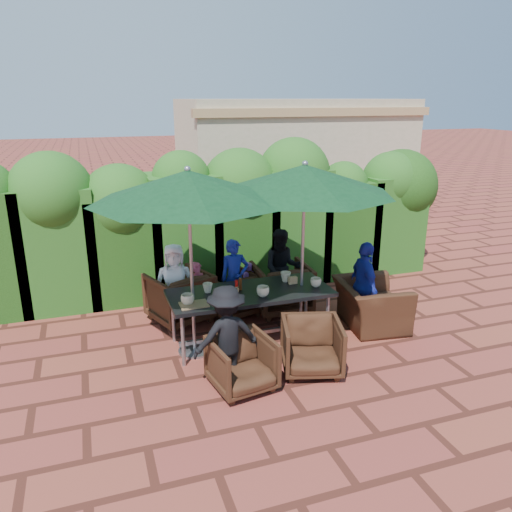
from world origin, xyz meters
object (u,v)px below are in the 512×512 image
object	(u,v)px
chair_far_mid	(233,292)
chair_end_right	(371,297)
chair_near_right	(312,344)
chair_near_left	(242,361)
umbrella_left	(188,187)
chair_far_right	(282,285)
chair_far_left	(180,294)
dining_table	(250,296)
umbrella_right	(305,180)

from	to	relation	value
chair_far_mid	chair_end_right	world-z (taller)	chair_end_right
chair_end_right	chair_near_right	bearing A→B (deg)	130.80
chair_near_left	chair_end_right	world-z (taller)	chair_end_right
umbrella_left	chair_end_right	distance (m)	3.16
chair_far_right	chair_near_left	world-z (taller)	chair_far_right
chair_far_left	chair_near_right	distance (m)	2.34
umbrella_left	chair_near_right	bearing A→B (deg)	-36.81
umbrella_left	chair_far_right	world-z (taller)	umbrella_left
dining_table	chair_near_right	bearing A→B (deg)	-64.35
umbrella_left	chair_far_mid	distance (m)	2.26
chair_far_right	chair_near_right	distance (m)	1.85
umbrella_left	umbrella_right	distance (m)	1.54
dining_table	chair_far_mid	world-z (taller)	dining_table
umbrella_left	chair_far_right	distance (m)	2.54
umbrella_left	umbrella_right	xyz separation A→B (m)	(1.54, 0.03, -0.00)
chair_far_right	chair_near_right	size ratio (longest dim) A/B	1.17
dining_table	chair_near_left	bearing A→B (deg)	-112.81
dining_table	chair_near_right	world-z (taller)	dining_table
chair_far_right	chair_near_left	size ratio (longest dim) A/B	1.23
chair_near_left	umbrella_right	bearing A→B (deg)	31.96
umbrella_right	chair_end_right	bearing A→B (deg)	-4.27
umbrella_left	dining_table	bearing A→B (deg)	2.62
umbrella_right	dining_table	bearing A→B (deg)	179.35
umbrella_left	chair_far_left	xyz separation A→B (m)	(0.00, 1.04, -1.79)
chair_far_mid	chair_near_right	size ratio (longest dim) A/B	1.00
chair_far_right	chair_near_right	xyz separation A→B (m)	(-0.32, -1.82, -0.06)
umbrella_left	chair_far_right	size ratio (longest dim) A/B	2.88
umbrella_left	chair_far_left	world-z (taller)	umbrella_left
chair_end_right	umbrella_left	bearing A→B (deg)	96.53
dining_table	umbrella_left	distance (m)	1.73
dining_table	chair_end_right	size ratio (longest dim) A/B	2.12
chair_far_right	chair_near_right	world-z (taller)	chair_far_right
chair_far_mid	chair_end_right	distance (m)	2.09
chair_far_left	chair_far_right	distance (m)	1.59
umbrella_right	chair_near_left	xyz separation A→B (m)	(-1.20, -1.06, -1.87)
chair_far_left	chair_far_mid	size ratio (longest dim) A/B	1.16
umbrella_right	chair_end_right	distance (m)	2.07
umbrella_right	chair_far_right	bearing A→B (deg)	87.05
chair_far_left	umbrella_left	bearing A→B (deg)	69.24
chair_far_left	chair_near_left	size ratio (longest dim) A/B	1.22
dining_table	umbrella_left	world-z (taller)	umbrella_left
chair_far_left	chair_end_right	xyz separation A→B (m)	(2.62, -1.09, 0.03)
chair_far_left	chair_far_mid	world-z (taller)	chair_far_left
chair_near_left	chair_end_right	size ratio (longest dim) A/B	0.67
chair_far_right	umbrella_right	bearing A→B (deg)	89.76
chair_far_mid	chair_near_left	world-z (taller)	chair_far_mid
chair_near_left	chair_end_right	xyz separation A→B (m)	(2.28, 0.98, 0.10)
chair_far_left	chair_near_right	world-z (taller)	chair_far_left
dining_table	chair_near_left	world-z (taller)	dining_table
umbrella_left	chair_far_left	bearing A→B (deg)	89.73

